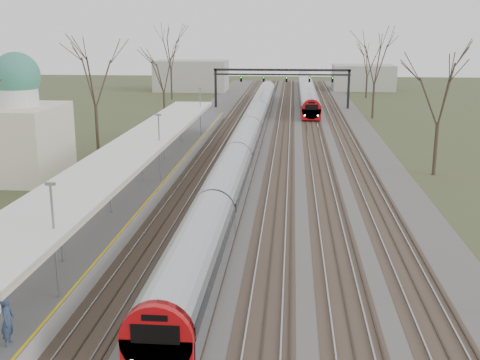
# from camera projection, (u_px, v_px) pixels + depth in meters

# --- Properties ---
(track_bed) EXTENTS (24.00, 160.00, 0.22)m
(track_bed) POSITION_uv_depth(u_px,v_px,m) (276.00, 144.00, 64.57)
(track_bed) COLOR #474442
(track_bed) RESTS_ON ground
(platform) EXTENTS (3.50, 69.00, 1.00)m
(platform) POSITION_uv_depth(u_px,v_px,m) (154.00, 177.00, 48.34)
(platform) COLOR #9E9B93
(platform) RESTS_ON ground
(canopy) EXTENTS (4.10, 50.00, 3.11)m
(canopy) POSITION_uv_depth(u_px,v_px,m) (138.00, 145.00, 43.14)
(canopy) COLOR slate
(canopy) RESTS_ON platform
(dome_building) EXTENTS (10.00, 8.00, 10.30)m
(dome_building) POSITION_uv_depth(u_px,v_px,m) (1.00, 134.00, 49.10)
(dome_building) COLOR beige
(dome_building) RESTS_ON ground
(signal_gantry) EXTENTS (21.00, 0.59, 6.08)m
(signal_gantry) POSITION_uv_depth(u_px,v_px,m) (282.00, 76.00, 92.35)
(signal_gantry) COLOR black
(signal_gantry) RESTS_ON ground
(tree_west_far) EXTENTS (5.50, 5.50, 11.33)m
(tree_west_far) POSITION_uv_depth(u_px,v_px,m) (94.00, 72.00, 57.31)
(tree_west_far) COLOR #2D231C
(tree_west_far) RESTS_ON ground
(tree_east_far) EXTENTS (5.00, 5.00, 10.30)m
(tree_east_far) POSITION_uv_depth(u_px,v_px,m) (440.00, 89.00, 49.09)
(tree_east_far) COLOR #2D231C
(tree_east_far) RESTS_ON ground
(train_near) EXTENTS (2.62, 90.21, 3.05)m
(train_near) POSITION_uv_depth(u_px,v_px,m) (250.00, 131.00, 63.81)
(train_near) COLOR #9D9FA6
(train_near) RESTS_ON ground
(train_far) EXTENTS (2.62, 60.21, 3.05)m
(train_far) POSITION_uv_depth(u_px,v_px,m) (307.00, 89.00, 107.85)
(train_far) COLOR #9D9FA6
(train_far) RESTS_ON ground
(passenger) EXTENTS (0.55, 0.75, 1.89)m
(passenger) POSITION_uv_depth(u_px,v_px,m) (8.00, 321.00, 21.43)
(passenger) COLOR #31415F
(passenger) RESTS_ON platform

